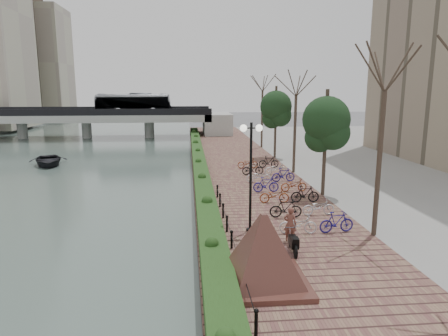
{
  "coord_description": "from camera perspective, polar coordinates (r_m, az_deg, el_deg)",
  "views": [
    {
      "loc": [
        -0.32,
        -14.49,
        6.97
      ],
      "look_at": [
        1.95,
        10.62,
        2.0
      ],
      "focal_mm": 32.0,
      "sensor_mm": 36.0,
      "label": 1
    }
  ],
  "objects": [
    {
      "name": "hedge",
      "position": [
        35.05,
        -3.58,
        0.99
      ],
      "size": [
        1.1,
        56.0,
        0.6
      ],
      "primitive_type": "cube",
      "color": "#203A15",
      "rests_on": "promenade"
    },
    {
      "name": "promenade",
      "position": [
        32.97,
        2.47,
        -0.62
      ],
      "size": [
        8.0,
        75.0,
        0.5
      ],
      "primitive_type": "cube",
      "color": "brown",
      "rests_on": "ground"
    },
    {
      "name": "river_water",
      "position": [
        42.7,
        -25.2,
        0.7
      ],
      "size": [
        30.0,
        130.0,
        0.02
      ],
      "primitive_type": "cube",
      "color": "#41514B",
      "rests_on": "ground"
    },
    {
      "name": "granite_monument",
      "position": [
        13.66,
        5.62,
        -11.41
      ],
      "size": [
        4.68,
        4.68,
        2.45
      ],
      "color": "#46211E",
      "rests_on": "promenade"
    },
    {
      "name": "street_trees",
      "position": [
        28.61,
        11.81,
        4.32
      ],
      "size": [
        3.2,
        37.12,
        6.8
      ],
      "color": "#31231D",
      "rests_on": "promenade"
    },
    {
      "name": "boat",
      "position": [
        40.57,
        -23.85,
        1.04
      ],
      "size": [
        4.74,
        5.64,
        1.0
      ],
      "primitive_type": "imported",
      "rotation": [
        0.0,
        0.0,
        0.31
      ],
      "color": "black",
      "rests_on": "river_water"
    },
    {
      "name": "ground",
      "position": [
        16.08,
        -3.64,
        -14.56
      ],
      "size": [
        220.0,
        220.0,
        0.0
      ],
      "primitive_type": "plane",
      "color": "#59595B",
      "rests_on": "ground"
    },
    {
      "name": "motorcycle",
      "position": [
        16.59,
        9.84,
        -10.36
      ],
      "size": [
        0.54,
        1.41,
        0.86
      ],
      "primitive_type": null,
      "rotation": [
        0.0,
        0.0,
        -0.08
      ],
      "color": "black",
      "rests_on": "promenade"
    },
    {
      "name": "chain_fence",
      "position": [
        17.67,
        0.74,
        -9.11
      ],
      "size": [
        0.1,
        14.1,
        0.7
      ],
      "color": "black",
      "rests_on": "promenade"
    },
    {
      "name": "pedestrian",
      "position": [
        17.6,
        9.42,
        -7.92
      ],
      "size": [
        0.64,
        0.52,
        1.53
      ],
      "primitive_type": "imported",
      "rotation": [
        0.0,
        0.0,
        2.84
      ],
      "color": "brown",
      "rests_on": "promenade"
    },
    {
      "name": "bridge",
      "position": [
        61.06,
        -17.84,
        7.24
      ],
      "size": [
        36.0,
        10.77,
        6.5
      ],
      "color": "#9FA09A",
      "rests_on": "ground"
    },
    {
      "name": "inland_pavement",
      "position": [
        38.49,
        26.8,
        -0.11
      ],
      "size": [
        24.0,
        75.0,
        0.5
      ],
      "primitive_type": "cube",
      "color": "gray",
      "rests_on": "ground"
    },
    {
      "name": "lamppost",
      "position": [
        17.96,
        3.87,
        1.99
      ],
      "size": [
        1.02,
        0.32,
        5.04
      ],
      "color": "black",
      "rests_on": "promenade"
    },
    {
      "name": "bicycle_parking",
      "position": [
        25.96,
        7.91,
        -2.31
      ],
      "size": [
        2.4,
        17.32,
        1.0
      ],
      "color": "silver",
      "rests_on": "promenade"
    }
  ]
}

